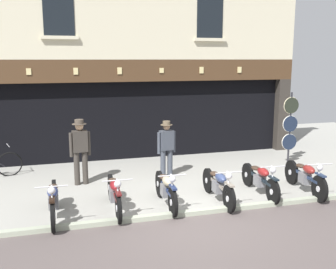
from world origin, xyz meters
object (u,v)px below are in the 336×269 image
(motorcycle_center_right, at_px, (260,179))
(advert_board_near, at_px, (71,111))
(motorcycle_center, at_px, (218,185))
(motorcycle_right, at_px, (305,176))
(salesman_left, at_px, (80,148))
(shopkeeper_center, at_px, (166,146))
(motorcycle_left, at_px, (114,193))
(motorcycle_center_left, at_px, (166,188))
(motorcycle_far_left, at_px, (53,200))
(tyre_sign_pole, at_px, (290,124))

(motorcycle_center_right, xyz_separation_m, advert_board_near, (-4.31, 4.56, 1.27))
(motorcycle_center, distance_m, motorcycle_right, 2.36)
(salesman_left, bearing_deg, advert_board_near, -95.35)
(shopkeeper_center, bearing_deg, motorcycle_left, 39.41)
(motorcycle_center_left, distance_m, motorcycle_right, 3.62)
(motorcycle_right, distance_m, salesman_left, 5.84)
(motorcycle_far_left, bearing_deg, motorcycle_center, -178.88)
(motorcycle_left, relative_size, motorcycle_center, 1.02)
(motorcycle_left, bearing_deg, tyre_sign_pole, -155.72)
(motorcycle_far_left, height_order, salesman_left, salesman_left)
(motorcycle_center, relative_size, motorcycle_right, 0.97)
(motorcycle_center_left, relative_size, tyre_sign_pole, 0.85)
(motorcycle_far_left, distance_m, shopkeeper_center, 3.86)
(shopkeeper_center, height_order, tyre_sign_pole, tyre_sign_pole)
(motorcycle_left, height_order, tyre_sign_pole, tyre_sign_pole)
(motorcycle_center, height_order, advert_board_near, advert_board_near)
(motorcycle_left, height_order, motorcycle_right, motorcycle_left)
(motorcycle_center_right, xyz_separation_m, tyre_sign_pole, (2.38, 2.46, 0.86))
(tyre_sign_pole, bearing_deg, motorcycle_center_right, -134.10)
(salesman_left, bearing_deg, motorcycle_center_right, 145.81)
(motorcycle_far_left, bearing_deg, salesman_left, -106.42)
(motorcycle_left, height_order, salesman_left, salesman_left)
(motorcycle_right, bearing_deg, motorcycle_center, 6.77)
(motorcycle_center_right, bearing_deg, motorcycle_right, 174.84)
(motorcycle_center, height_order, motorcycle_center_right, same)
(motorcycle_far_left, height_order, motorcycle_center, motorcycle_far_left)
(shopkeeper_center, bearing_deg, motorcycle_center, 94.69)
(motorcycle_center, xyz_separation_m, shopkeeper_center, (-0.63, 2.26, 0.48))
(motorcycle_center_right, height_order, motorcycle_right, motorcycle_right)
(motorcycle_far_left, relative_size, shopkeeper_center, 1.23)
(motorcycle_left, bearing_deg, motorcycle_right, -179.74)
(motorcycle_far_left, xyz_separation_m, motorcycle_center_right, (4.91, 0.17, -0.01))
(salesman_left, relative_size, advert_board_near, 1.87)
(motorcycle_center, height_order, shopkeeper_center, shopkeeper_center)
(motorcycle_center, distance_m, salesman_left, 3.80)
(motorcycle_center_right, bearing_deg, shopkeeper_center, -45.60)
(motorcycle_center_left, xyz_separation_m, tyre_sign_pole, (4.83, 2.56, 0.85))
(motorcycle_far_left, xyz_separation_m, shopkeeper_center, (3.10, 2.25, 0.47))
(motorcycle_center, bearing_deg, advert_board_near, -54.50)
(motorcycle_left, xyz_separation_m, motorcycle_center_left, (1.17, -0.03, 0.00))
(motorcycle_left, height_order, motorcycle_center_left, motorcycle_left)
(motorcycle_center_right, height_order, tyre_sign_pole, tyre_sign_pole)
(advert_board_near, bearing_deg, salesman_left, -87.37)
(motorcycle_center_left, relative_size, salesman_left, 1.11)
(advert_board_near, bearing_deg, tyre_sign_pole, -17.42)
(motorcycle_center_left, bearing_deg, motorcycle_center_right, -175.08)
(motorcycle_far_left, height_order, shopkeeper_center, shopkeeper_center)
(motorcycle_far_left, xyz_separation_m, tyre_sign_pole, (7.29, 2.62, 0.85))
(motorcycle_center, relative_size, advert_board_near, 2.10)
(motorcycle_left, xyz_separation_m, shopkeeper_center, (1.80, 2.16, 0.47))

